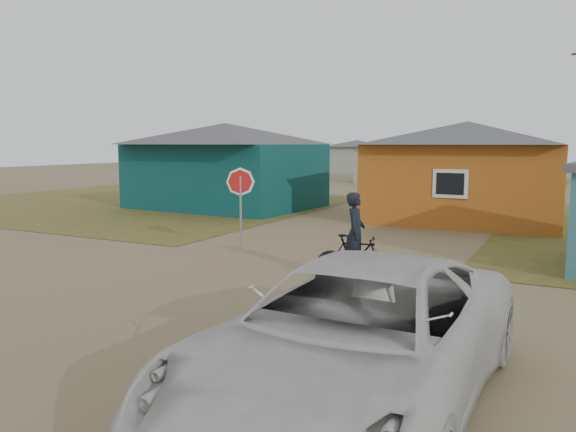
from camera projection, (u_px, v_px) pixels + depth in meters
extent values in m
plane|color=olive|center=(207.00, 297.00, 11.18)|extent=(120.00, 120.00, 0.00)
cube|color=brown|center=(132.00, 202.00, 29.02)|extent=(20.00, 18.00, 0.00)
cube|color=#0A393A|center=(226.00, 176.00, 26.76)|extent=(8.40, 6.54, 3.00)
pyramid|color=#3C3C3F|center=(226.00, 134.00, 26.50)|extent=(8.93, 7.08, 1.00)
cube|color=#A9571A|center=(466.00, 183.00, 22.18)|extent=(7.21, 6.24, 3.00)
pyramid|color=#3C3C3F|center=(468.00, 133.00, 21.93)|extent=(7.72, 6.76, 0.90)
cube|color=silver|center=(450.00, 184.00, 19.49)|extent=(1.20, 0.06, 1.00)
cube|color=black|center=(450.00, 184.00, 19.47)|extent=(0.95, 0.04, 0.75)
cube|color=gray|center=(399.00, 165.00, 43.68)|extent=(6.49, 5.60, 2.80)
pyramid|color=#3C3C3F|center=(400.00, 141.00, 43.45)|extent=(7.04, 6.15, 0.80)
cube|color=gray|center=(357.00, 160.00, 57.90)|extent=(5.75, 5.28, 2.70)
pyramid|color=#3C3C3F|center=(357.00, 143.00, 57.69)|extent=(6.28, 5.81, 0.70)
cylinder|color=gray|center=(241.00, 215.00, 15.53)|extent=(0.06, 0.06, 2.14)
imported|color=black|center=(355.00, 258.00, 12.35)|extent=(1.82, 0.85, 1.06)
imported|color=black|center=(355.00, 232.00, 12.27)|extent=(0.54, 0.71, 1.74)
imported|color=beige|center=(357.00, 338.00, 6.37)|extent=(2.88, 6.09, 1.68)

